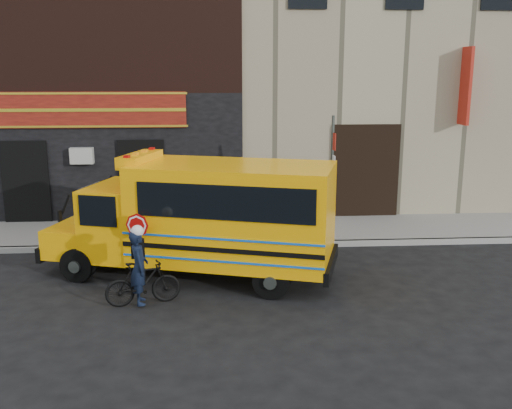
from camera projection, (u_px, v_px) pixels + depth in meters
The scene contains 8 objects.
ground at pixel (253, 281), 13.36m from camera, with size 120.00×120.00×0.00m, color black.
curb at pixel (247, 245), 15.87m from camera, with size 40.00×0.20×0.15m, color gray.
sidewalk at pixel (245, 231), 17.33m from camera, with size 40.00×3.00×0.15m, color gray.
building at pixel (235, 37), 22.14m from camera, with size 20.00×10.70×12.00m.
school_bus at pixel (206, 216), 13.29m from camera, with size 7.22×4.02×2.92m.
sign_pole at pixel (332, 177), 15.53m from camera, with size 0.08×0.32×3.65m.
bicycle at pixel (143, 283), 11.90m from camera, with size 0.44×1.57×0.94m, color black.
cyclist at pixel (139, 269), 11.79m from camera, with size 0.58×0.38×1.58m, color black.
Camera 1 is at (-0.76, -12.59, 4.76)m, focal length 40.00 mm.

